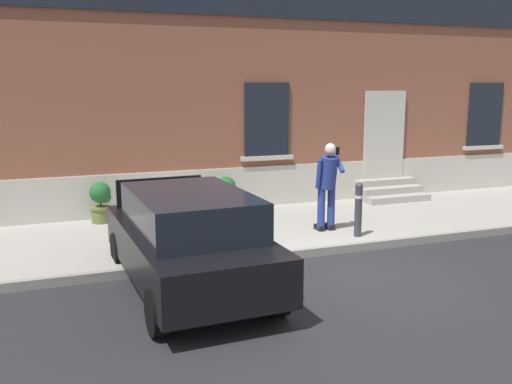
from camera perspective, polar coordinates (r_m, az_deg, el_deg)
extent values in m
plane|color=#232326|center=(9.27, 7.24, -8.19)|extent=(80.00, 80.00, 0.00)
cube|color=#99968E|center=(11.69, 0.85, -3.70)|extent=(24.00, 3.60, 0.15)
cube|color=gray|center=(10.04, 4.75, -6.18)|extent=(24.00, 0.12, 0.15)
cube|color=brown|center=(13.69, -3.05, 13.92)|extent=(24.00, 1.40, 7.50)
cube|color=#BCB7A8|center=(13.22, -1.97, 0.11)|extent=(24.00, 0.08, 1.10)
cube|color=black|center=(14.78, 12.76, 5.41)|extent=(1.00, 0.08, 2.10)
cube|color=#BCB7A8|center=(14.76, 12.81, 5.59)|extent=(1.16, 0.06, 2.24)
cube|color=black|center=(13.26, 1.11, 7.34)|extent=(1.10, 0.06, 1.70)
cube|color=#BCB7A8|center=(13.32, 1.14, 3.46)|extent=(1.30, 0.12, 0.10)
cube|color=black|center=(16.71, 22.13, 7.27)|extent=(1.10, 0.06, 1.70)
cube|color=#BCB7A8|center=(16.76, 21.98, 4.19)|extent=(1.30, 0.12, 0.10)
cube|color=#9E998E|center=(14.35, 14.20, -0.66)|extent=(1.70, 0.32, 0.16)
cube|color=#9E998E|center=(14.60, 13.50, -0.12)|extent=(1.70, 0.32, 0.32)
cube|color=#9E998E|center=(14.84, 12.83, 0.40)|extent=(1.70, 0.32, 0.48)
cube|color=black|center=(8.41, -6.87, -5.72)|extent=(1.89, 4.06, 0.64)
cube|color=black|center=(8.12, -6.67, -1.94)|extent=(1.63, 2.45, 0.56)
cube|color=black|center=(10.36, -9.90, -3.91)|extent=(1.67, 0.16, 0.20)
cube|color=yellow|center=(10.31, -9.93, -2.94)|extent=(0.52, 0.04, 0.12)
cube|color=#B21414|center=(10.12, -14.15, -1.87)|extent=(0.16, 0.05, 0.18)
cube|color=#B21414|center=(10.44, -5.93, -1.21)|extent=(0.16, 0.05, 0.18)
cube|color=black|center=(9.95, -9.69, -0.26)|extent=(1.49, 0.11, 0.60)
cylinder|color=black|center=(7.06, -9.97, -11.88)|extent=(0.22, 0.61, 0.60)
cylinder|color=black|center=(7.53, 2.11, -10.24)|extent=(0.22, 0.61, 0.60)
cylinder|color=black|center=(9.66, -13.68, -5.75)|extent=(0.22, 0.61, 0.60)
cylinder|color=black|center=(10.01, -4.64, -4.89)|extent=(0.22, 0.61, 0.60)
cylinder|color=#333338|center=(10.87, 10.29, -2.00)|extent=(0.14, 0.14, 0.95)
sphere|color=#333338|center=(10.77, 10.38, 0.56)|extent=(0.15, 0.15, 0.15)
cylinder|color=silver|center=(10.81, 10.35, -0.48)|extent=(0.15, 0.15, 0.06)
cylinder|color=navy|center=(11.19, 6.60, -1.67)|extent=(0.15, 0.15, 0.82)
cube|color=black|center=(11.33, 6.42, -3.58)|extent=(0.12, 0.28, 0.10)
cylinder|color=navy|center=(11.29, 7.60, -1.58)|extent=(0.15, 0.15, 0.82)
cube|color=black|center=(11.43, 7.41, -3.48)|extent=(0.12, 0.28, 0.10)
cylinder|color=navy|center=(11.07, 7.30, 1.96)|extent=(0.34, 0.43, 0.66)
sphere|color=tan|center=(10.95, 7.51, 4.21)|extent=(0.22, 0.22, 0.22)
sphere|color=silver|center=(10.95, 7.52, 4.37)|extent=(0.21, 0.21, 0.21)
cylinder|color=navy|center=(10.94, 6.37, 1.81)|extent=(0.09, 0.17, 0.57)
cylinder|color=navy|center=(11.10, 8.33, 3.04)|extent=(0.09, 0.43, 0.41)
cube|color=black|center=(11.01, 8.25, 4.12)|extent=(0.07, 0.02, 0.15)
cylinder|color=#606B38|center=(12.28, -15.37, -2.20)|extent=(0.40, 0.40, 0.34)
cylinder|color=#606B38|center=(12.25, -15.40, -1.56)|extent=(0.44, 0.44, 0.05)
cylinder|color=#47331E|center=(12.22, -15.44, -0.87)|extent=(0.04, 0.04, 0.24)
sphere|color=#1E5628|center=(12.19, -15.48, -0.04)|extent=(0.44, 0.44, 0.44)
sphere|color=#1E5628|center=(12.17, -14.97, -0.52)|extent=(0.24, 0.24, 0.24)
cylinder|color=#2D2D30|center=(12.54, -3.03, -1.56)|extent=(0.40, 0.40, 0.34)
cylinder|color=#2D2D30|center=(12.51, -3.04, -0.93)|extent=(0.44, 0.44, 0.05)
cylinder|color=#47331E|center=(12.48, -3.04, -0.26)|extent=(0.04, 0.04, 0.24)
sphere|color=#1E5628|center=(12.45, -3.05, 0.56)|extent=(0.44, 0.44, 0.44)
sphere|color=#1E5628|center=(12.45, -2.54, 0.09)|extent=(0.24, 0.24, 0.24)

